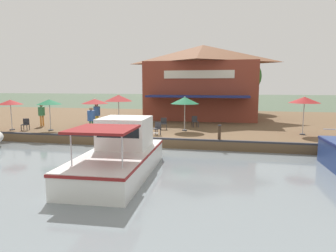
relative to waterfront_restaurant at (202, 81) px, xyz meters
The scene contains 21 objects.
ground_plane 13.95m from the waterfront_restaurant, 11.60° to the right, with size 220.00×220.00×0.00m, color #4C5B47.
quay_deck 5.18m from the waterfront_restaurant, 52.90° to the right, with size 22.00×56.00×0.60m, color brown.
quay_edge_fender 13.68m from the waterfront_restaurant, 11.69° to the right, with size 0.20×50.40×0.10m, color #2D2D33.
waterfront_restaurant is the anchor object (origin of this frame).
patio_umbrella_back_row 14.92m from the waterfront_restaurant, 41.70° to the right, with size 1.76×1.76×2.29m.
patio_umbrella_far_corner 9.27m from the waterfront_restaurant, ahead, with size 2.02×2.02×2.45m.
patio_umbrella_mid_patio_left 10.77m from the waterfront_restaurant, 29.87° to the right, with size 2.08×2.08×2.58m.
patio_umbrella_near_quay_edge 11.26m from the waterfront_restaurant, 45.17° to the right, with size 2.13×2.13×2.20m.
patio_umbrella_mid_patio_right 17.23m from the waterfront_restaurant, 48.09° to the right, with size 1.73×1.73×2.25m.
patio_umbrella_by_entrance 12.07m from the waterfront_restaurant, 38.99° to the left, with size 1.99×1.99×2.54m.
cafe_chair_mid_patio 9.61m from the waterfront_restaurant, 12.64° to the right, with size 0.52×0.52×0.85m.
cafe_chair_under_first_umbrella 7.78m from the waterfront_restaurant, ahead, with size 0.58×0.58×0.85m.
cafe_chair_beside_entrance 12.00m from the waterfront_restaurant, ahead, with size 0.56×0.56×0.85m.
cafe_chair_far_corner_seat 16.62m from the waterfront_restaurant, 45.67° to the right, with size 0.53×0.53×0.85m.
person_mid_patio 15.22m from the waterfront_restaurant, 52.00° to the right, with size 0.50×0.50×1.78m.
person_at_quay_edge 11.60m from the waterfront_restaurant, 40.87° to the right, with size 0.52×0.52×1.83m.
person_near_entrance 13.60m from the waterfront_restaurant, 28.17° to the right, with size 0.51×0.51×1.79m.
motorboat_mid_row 18.34m from the waterfront_restaurant, ahead, with size 7.80×3.00×2.33m.
mooring_post 13.25m from the waterfront_restaurant, 10.02° to the left, with size 0.22×0.22×0.94m.
tree_upstream_bank 2.82m from the waterfront_restaurant, 137.08° to the right, with size 4.43×4.21×6.87m.
tree_behind_restaurant 7.79m from the waterfront_restaurant, 149.28° to the left, with size 4.59×4.37×6.49m.
Camera 1 is at (17.25, 5.54, 3.85)m, focal length 32.00 mm.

